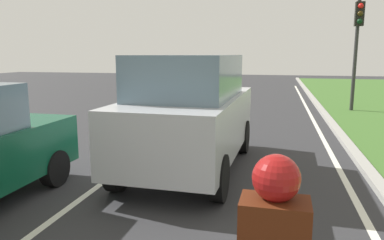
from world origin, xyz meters
TOP-DOWN VIEW (x-y plane):
  - ground_plane at (0.00, 14.00)m, footprint 60.00×60.00m
  - lane_line_center at (-0.70, 14.00)m, footprint 0.12×32.00m
  - lane_line_right_edge at (3.60, 14.00)m, footprint 0.12×32.00m
  - curb_right at (4.10, 14.00)m, footprint 0.24×48.00m
  - car_suv_ahead at (0.65, 9.22)m, footprint 2.09×4.56m
  - traffic_light_near_right at (5.27, 17.91)m, footprint 0.32×0.50m

SIDE VIEW (x-z plane):
  - ground_plane at x=0.00m, z-range 0.00..0.00m
  - lane_line_center at x=-0.70m, z-range 0.00..0.01m
  - lane_line_right_edge at x=3.60m, z-range 0.00..0.01m
  - curb_right at x=4.10m, z-range 0.00..0.12m
  - car_suv_ahead at x=0.65m, z-range 0.03..2.31m
  - traffic_light_near_right at x=5.27m, z-range 0.80..5.28m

